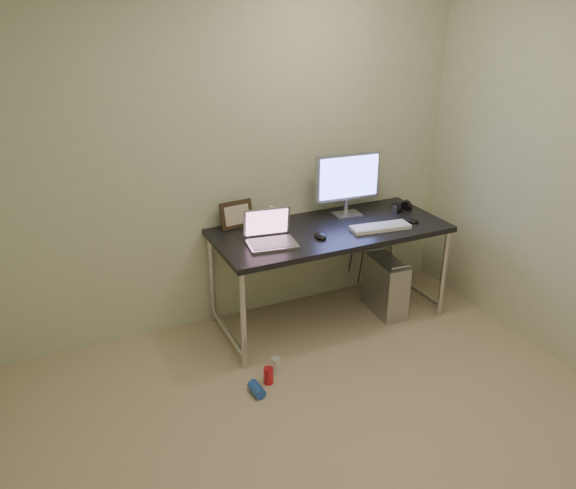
% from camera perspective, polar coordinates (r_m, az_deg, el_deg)
% --- Properties ---
extents(floor, '(3.50, 3.50, 0.00)m').
position_cam_1_polar(floor, '(3.23, 7.05, -21.14)').
color(floor, tan).
rests_on(floor, ground).
extents(wall_back, '(3.50, 0.02, 2.50)m').
position_cam_1_polar(wall_back, '(4.01, -5.35, 8.84)').
color(wall_back, beige).
rests_on(wall_back, ground).
extents(desk, '(1.70, 0.74, 0.75)m').
position_cam_1_polar(desk, '(4.09, 4.28, 0.72)').
color(desk, black).
rests_on(desk, ground).
extents(tower_computer, '(0.22, 0.44, 0.47)m').
position_cam_1_polar(tower_computer, '(4.44, 9.83, -4.14)').
color(tower_computer, '#B0B0B4').
rests_on(tower_computer, ground).
extents(cable_a, '(0.01, 0.16, 0.69)m').
position_cam_1_polar(cable_a, '(4.65, 6.65, -0.21)').
color(cable_a, black).
rests_on(cable_a, ground).
extents(cable_b, '(0.02, 0.11, 0.71)m').
position_cam_1_polar(cable_b, '(4.69, 7.71, -0.33)').
color(cable_b, black).
rests_on(cable_b, ground).
extents(can_red, '(0.08, 0.08, 0.11)m').
position_cam_1_polar(can_red, '(3.69, -2.00, -13.17)').
color(can_red, red).
rests_on(can_red, ground).
extents(can_white, '(0.06, 0.06, 0.11)m').
position_cam_1_polar(can_white, '(3.78, -1.24, -12.18)').
color(can_white, silver).
rests_on(can_white, ground).
extents(can_blue, '(0.08, 0.13, 0.07)m').
position_cam_1_polar(can_blue, '(3.61, -3.20, -14.48)').
color(can_blue, blue).
rests_on(can_blue, ground).
extents(laptop, '(0.36, 0.31, 0.22)m').
position_cam_1_polar(laptop, '(3.79, -1.85, 0.93)').
color(laptop, '#B4B5BD').
rests_on(laptop, desk).
extents(monitor, '(0.51, 0.16, 0.48)m').
position_cam_1_polar(monitor, '(4.24, 6.11, 6.57)').
color(monitor, '#B4B5BD').
rests_on(monitor, desk).
extents(keyboard, '(0.45, 0.19, 0.03)m').
position_cam_1_polar(keyboard, '(4.09, 9.35, 1.74)').
color(keyboard, silver).
rests_on(keyboard, desk).
extents(mouse_right, '(0.09, 0.12, 0.04)m').
position_cam_1_polar(mouse_right, '(4.26, 12.54, 2.48)').
color(mouse_right, black).
rests_on(mouse_right, desk).
extents(mouse_left, '(0.09, 0.13, 0.04)m').
position_cam_1_polar(mouse_left, '(3.89, 3.31, 0.99)').
color(mouse_left, black).
rests_on(mouse_left, desk).
extents(headphones, '(0.16, 0.09, 0.10)m').
position_cam_1_polar(headphones, '(4.48, 11.43, 3.72)').
color(headphones, black).
rests_on(headphones, desk).
extents(picture_frame, '(0.25, 0.09, 0.20)m').
position_cam_1_polar(picture_frame, '(4.05, -5.25, 3.05)').
color(picture_frame, '#2D2214').
rests_on(picture_frame, desk).
extents(webcam, '(0.05, 0.04, 0.13)m').
position_cam_1_polar(webcam, '(4.12, -1.72, 3.47)').
color(webcam, silver).
rests_on(webcam, desk).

